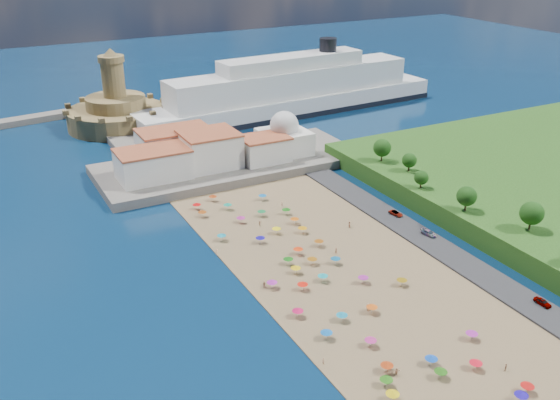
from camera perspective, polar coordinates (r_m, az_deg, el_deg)
ground at (r=152.53m, az=3.08°, el=-6.41°), size 700.00×700.00×0.00m
terrace at (r=215.07m, az=-4.57°, el=3.30°), size 90.00×36.00×3.00m
jetty at (r=239.85m, az=-12.80°, el=4.90°), size 18.00×70.00×2.40m
waterfront_buildings at (r=209.02m, az=-7.99°, el=4.38°), size 57.00×29.00×11.00m
domed_building at (r=219.07m, az=0.39°, el=5.84°), size 16.00×16.00×15.00m
fortress at (r=266.19m, az=-14.71°, el=7.82°), size 40.00×40.00×32.40m
cruise_ship at (r=277.33m, az=1.06°, el=9.78°), size 143.97×29.57×31.23m
beach_parasols at (r=144.20m, az=4.46°, el=-7.40°), size 30.48×117.98×2.20m
beachgoers at (r=149.95m, az=3.22°, el=-6.50°), size 39.63×99.65×1.89m
parked_cars at (r=167.44m, az=14.79°, el=-3.78°), size 2.67×56.28×1.38m
hillside_trees at (r=172.48m, az=18.59°, el=-0.19°), size 14.28×104.11×7.70m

